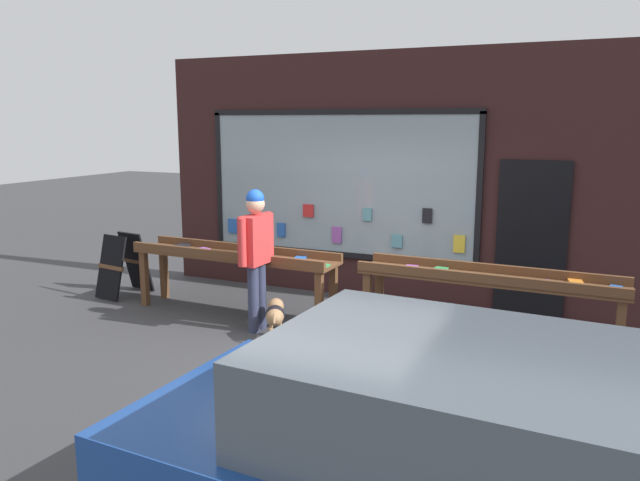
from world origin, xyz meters
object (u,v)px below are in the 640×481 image
Objects in this scene: display_table_left at (234,260)px; display_table_right at (488,284)px; person_browsing at (256,248)px; parked_car at (477,468)px; small_dog at (275,314)px; sandwich_board_sign at (124,264)px.

display_table_right reaches higher than display_table_left.
display_table_right is at bearing -78.04° from person_browsing.
display_table_left is at bearing -179.99° from display_table_right.
small_dog is at bearing 135.86° from parked_car.
display_table_right is 5.20× the size of small_dog.
display_table_right is at bearing -99.89° from small_dog.
sandwich_board_sign is 7.15m from parked_car.
display_table_left is 2.04m from sandwich_board_sign.
sandwich_board_sign is (-2.99, 0.79, 0.17)m from small_dog.
person_browsing reaches higher than display_table_right.
sandwich_board_sign is at bearing 176.19° from display_table_left.
sandwich_board_sign is (-5.37, 0.13, -0.30)m from display_table_right.
parked_car is (5.93, -3.99, 0.27)m from sandwich_board_sign.
person_browsing is at bearing -170.13° from display_table_right.
display_table_right is (3.36, 0.00, 0.02)m from display_table_left.
small_dog is 4.36m from parked_car.
display_table_left is at bearing 138.73° from parked_car.
person_browsing is at bearing -37.16° from display_table_left.
person_browsing is 2.77m from sandwich_board_sign.
display_table_left is at bearing 30.69° from small_dog.
parked_car is at bearing -44.57° from display_table_left.
display_table_right is at bearing 7.50° from sandwich_board_sign.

